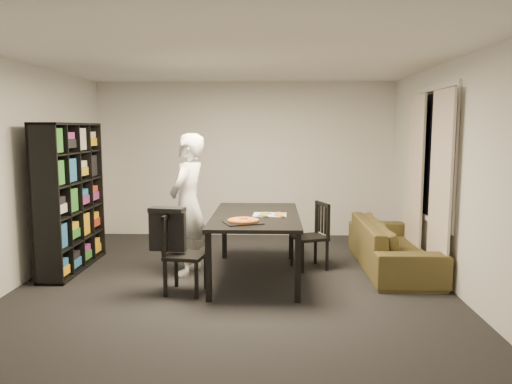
{
  "coord_description": "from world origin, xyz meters",
  "views": [
    {
      "loc": [
        0.45,
        -5.7,
        1.84
      ],
      "look_at": [
        0.26,
        0.39,
        1.05
      ],
      "focal_mm": 35.0,
      "sensor_mm": 36.0,
      "label": 1
    }
  ],
  "objects_px": {
    "dining_table": "(256,220)",
    "baking_tray": "(243,222)",
    "pepperoni_pizza": "(243,220)",
    "person": "(188,204)",
    "chair_right": "(315,231)",
    "bookshelf": "(70,197)",
    "sofa": "(393,245)",
    "chair_left": "(178,248)"
  },
  "relations": [
    {
      "from": "dining_table",
      "to": "baking_tray",
      "type": "relative_size",
      "value": 4.72
    },
    {
      "from": "pepperoni_pizza",
      "to": "baking_tray",
      "type": "bearing_deg",
      "value": -98.0
    },
    {
      "from": "person",
      "to": "pepperoni_pizza",
      "type": "xyz_separation_m",
      "value": [
        0.73,
        -0.68,
        -0.07
      ]
    },
    {
      "from": "dining_table",
      "to": "person",
      "type": "distance_m",
      "value": 0.88
    },
    {
      "from": "dining_table",
      "to": "chair_right",
      "type": "height_order",
      "value": "chair_right"
    },
    {
      "from": "pepperoni_pizza",
      "to": "chair_right",
      "type": "bearing_deg",
      "value": 47.86
    },
    {
      "from": "bookshelf",
      "to": "person",
      "type": "bearing_deg",
      "value": -6.23
    },
    {
      "from": "person",
      "to": "sofa",
      "type": "distance_m",
      "value": 2.72
    },
    {
      "from": "pepperoni_pizza",
      "to": "dining_table",
      "type": "bearing_deg",
      "value": 77.21
    },
    {
      "from": "baking_tray",
      "to": "sofa",
      "type": "bearing_deg",
      "value": 27.93
    },
    {
      "from": "bookshelf",
      "to": "dining_table",
      "type": "bearing_deg",
      "value": -7.26
    },
    {
      "from": "dining_table",
      "to": "sofa",
      "type": "relative_size",
      "value": 0.89
    },
    {
      "from": "person",
      "to": "chair_left",
      "type": "bearing_deg",
      "value": 15.91
    },
    {
      "from": "chair_right",
      "to": "sofa",
      "type": "height_order",
      "value": "chair_right"
    },
    {
      "from": "chair_right",
      "to": "pepperoni_pizza",
      "type": "relative_size",
      "value": 2.48
    },
    {
      "from": "chair_left",
      "to": "baking_tray",
      "type": "xyz_separation_m",
      "value": [
        0.72,
        0.05,
        0.28
      ]
    },
    {
      "from": "bookshelf",
      "to": "chair_right",
      "type": "relative_size",
      "value": 2.19
    },
    {
      "from": "pepperoni_pizza",
      "to": "chair_left",
      "type": "bearing_deg",
      "value": -175.49
    },
    {
      "from": "baking_tray",
      "to": "bookshelf",
      "type": "bearing_deg",
      "value": 159.36
    },
    {
      "from": "bookshelf",
      "to": "person",
      "type": "xyz_separation_m",
      "value": [
        1.56,
        -0.17,
        -0.07
      ]
    },
    {
      "from": "chair_right",
      "to": "sofa",
      "type": "relative_size",
      "value": 0.41
    },
    {
      "from": "chair_right",
      "to": "baking_tray",
      "type": "height_order",
      "value": "chair_right"
    },
    {
      "from": "chair_right",
      "to": "person",
      "type": "height_order",
      "value": "person"
    },
    {
      "from": "bookshelf",
      "to": "sofa",
      "type": "height_order",
      "value": "bookshelf"
    },
    {
      "from": "chair_left",
      "to": "baking_tray",
      "type": "relative_size",
      "value": 2.23
    },
    {
      "from": "dining_table",
      "to": "sofa",
      "type": "bearing_deg",
      "value": 14.4
    },
    {
      "from": "dining_table",
      "to": "pepperoni_pizza",
      "type": "distance_m",
      "value": 0.56
    },
    {
      "from": "dining_table",
      "to": "chair_right",
      "type": "distance_m",
      "value": 0.91
    },
    {
      "from": "bookshelf",
      "to": "chair_left",
      "type": "relative_size",
      "value": 2.13
    },
    {
      "from": "bookshelf",
      "to": "pepperoni_pizza",
      "type": "height_order",
      "value": "bookshelf"
    },
    {
      "from": "chair_left",
      "to": "person",
      "type": "relative_size",
      "value": 0.5
    },
    {
      "from": "bookshelf",
      "to": "baking_tray",
      "type": "xyz_separation_m",
      "value": [
        2.29,
        -0.86,
        -0.16
      ]
    },
    {
      "from": "chair_right",
      "to": "pepperoni_pizza",
      "type": "xyz_separation_m",
      "value": [
        -0.89,
        -0.98,
        0.32
      ]
    },
    {
      "from": "person",
      "to": "pepperoni_pizza",
      "type": "bearing_deg",
      "value": 62.44
    },
    {
      "from": "bookshelf",
      "to": "person",
      "type": "distance_m",
      "value": 1.57
    },
    {
      "from": "dining_table",
      "to": "baking_tray",
      "type": "distance_m",
      "value": 0.57
    },
    {
      "from": "sofa",
      "to": "chair_left",
      "type": "bearing_deg",
      "value": 111.9
    },
    {
      "from": "person",
      "to": "baking_tray",
      "type": "xyz_separation_m",
      "value": [
        0.73,
        -0.69,
        -0.09
      ]
    },
    {
      "from": "person",
      "to": "sofa",
      "type": "bearing_deg",
      "value": 112.35
    },
    {
      "from": "bookshelf",
      "to": "person",
      "type": "height_order",
      "value": "bookshelf"
    },
    {
      "from": "chair_left",
      "to": "chair_right",
      "type": "xyz_separation_m",
      "value": [
        1.61,
        1.04,
        -0.01
      ]
    },
    {
      "from": "person",
      "to": "bookshelf",
      "type": "bearing_deg",
      "value": -80.83
    }
  ]
}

